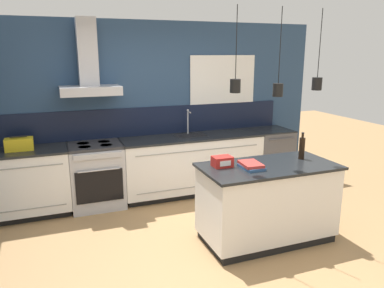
{
  "coord_description": "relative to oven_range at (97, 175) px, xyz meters",
  "views": [
    {
      "loc": [
        -1.38,
        -3.48,
        2.14
      ],
      "look_at": [
        0.21,
        0.68,
        1.05
      ],
      "focal_mm": 35.0,
      "sensor_mm": 36.0,
      "label": 1
    }
  ],
  "objects": [
    {
      "name": "wall_back",
      "position": [
        0.8,
        0.31,
        0.9
      ],
      "size": [
        5.6,
        2.18,
        2.6
      ],
      "color": "navy",
      "rests_on": "ground_plane"
    },
    {
      "name": "dishwasher",
      "position": [
        2.84,
        0.0,
        -0.0
      ],
      "size": [
        0.61,
        0.65,
        0.91
      ],
      "color": "#4C4C51",
      "rests_on": "ground_plane"
    },
    {
      "name": "red_supply_box",
      "position": [
        1.2,
        -1.58,
        0.51
      ],
      "size": [
        0.21,
        0.16,
        0.12
      ],
      "color": "red",
      "rests_on": "kitchen_island"
    },
    {
      "name": "book_stack",
      "position": [
        1.46,
        -1.75,
        0.49
      ],
      "size": [
        0.22,
        0.31,
        0.06
      ],
      "color": "#335684",
      "rests_on": "kitchen_island"
    },
    {
      "name": "yellow_toolbox",
      "position": [
        -0.94,
        0.0,
        0.54
      ],
      "size": [
        0.34,
        0.18,
        0.19
      ],
      "color": "gold",
      "rests_on": "counter_run_left"
    },
    {
      "name": "oven_range",
      "position": [
        0.0,
        0.0,
        0.0
      ],
      "size": [
        0.73,
        0.66,
        0.91
      ],
      "color": "#B5B5BA",
      "rests_on": "ground_plane"
    },
    {
      "name": "bottle_on_island",
      "position": [
        2.21,
        -1.63,
        0.59
      ],
      "size": [
        0.07,
        0.07,
        0.32
      ],
      "color": "black",
      "rests_on": "kitchen_island"
    },
    {
      "name": "counter_run_sink",
      "position": [
        1.45,
        0.01,
        0.01
      ],
      "size": [
        2.18,
        0.64,
        1.29
      ],
      "color": "black",
      "rests_on": "ground_plane"
    },
    {
      "name": "ground_plane",
      "position": [
        0.84,
        -1.69,
        -0.46
      ],
      "size": [
        16.0,
        16.0,
        0.0
      ],
      "primitive_type": "plane",
      "color": "#A87F51",
      "rests_on": "ground"
    },
    {
      "name": "counter_run_left",
      "position": [
        -0.94,
        0.01,
        0.01
      ],
      "size": [
        1.17,
        0.64,
        0.91
      ],
      "color": "black",
      "rests_on": "ground_plane"
    },
    {
      "name": "kitchen_island",
      "position": [
        1.71,
        -1.71,
        0.0
      ],
      "size": [
        1.55,
        0.79,
        0.91
      ],
      "color": "black",
      "rests_on": "ground_plane"
    }
  ]
}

